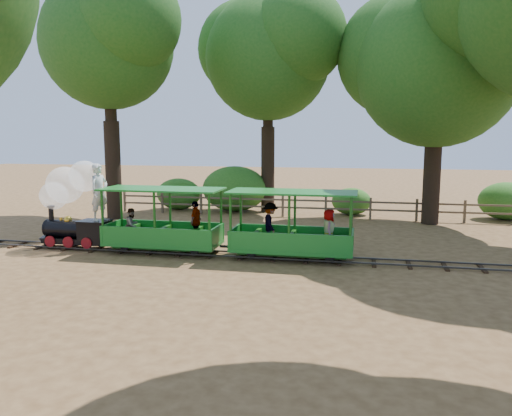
% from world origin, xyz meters
% --- Properties ---
extents(ground, '(90.00, 90.00, 0.00)m').
position_xyz_m(ground, '(0.00, 0.00, 0.00)').
color(ground, '#9E7044').
rests_on(ground, ground).
extents(track, '(22.00, 1.00, 0.10)m').
position_xyz_m(track, '(0.00, 0.00, 0.07)').
color(track, '#3F3D3A').
rests_on(track, ground).
extents(locomotive, '(2.65, 1.23, 3.01)m').
position_xyz_m(locomotive, '(-6.87, 0.07, 1.71)').
color(locomotive, black).
rests_on(locomotive, ground).
extents(carriage_front, '(3.86, 1.58, 2.01)m').
position_xyz_m(carriage_front, '(-3.60, -0.01, 0.82)').
color(carriage_front, '#1A7724').
rests_on(carriage_front, track).
extents(carriage_rear, '(3.86, 1.58, 2.01)m').
position_xyz_m(carriage_rear, '(0.51, 0.02, 0.85)').
color(carriage_rear, '#1A7724').
rests_on(carriage_rear, track).
extents(oak_nw, '(7.24, 6.37, 10.70)m').
position_xyz_m(oak_nw, '(-8.53, 6.08, 8.08)').
color(oak_nw, '#2D2116').
rests_on(oak_nw, ground).
extents(oak_nc, '(7.54, 6.63, 10.51)m').
position_xyz_m(oak_nc, '(-2.03, 9.58, 7.79)').
color(oak_nc, '#2D2116').
rests_on(oak_nc, ground).
extents(oak_ne, '(8.36, 7.35, 9.94)m').
position_xyz_m(oak_ne, '(5.47, 7.59, 6.94)').
color(oak_ne, '#2D2116').
rests_on(oak_ne, ground).
extents(fence, '(18.10, 0.10, 1.00)m').
position_xyz_m(fence, '(0.00, 8.00, 0.58)').
color(fence, brown).
rests_on(fence, ground).
extents(shrub_west, '(2.31, 1.78, 1.60)m').
position_xyz_m(shrub_west, '(-6.63, 9.30, 0.80)').
color(shrub_west, '#2D6B1E').
rests_on(shrub_west, ground).
extents(shrub_mid_w, '(3.27, 2.52, 2.27)m').
position_xyz_m(shrub_mid_w, '(-3.66, 9.30, 1.13)').
color(shrub_mid_w, '#2D6B1E').
rests_on(shrub_mid_w, ground).
extents(shrub_mid_e, '(1.87, 1.44, 1.29)m').
position_xyz_m(shrub_mid_e, '(2.12, 9.30, 0.65)').
color(shrub_mid_e, '#2D6B1E').
rests_on(shrub_mid_e, ground).
extents(shrub_east, '(2.46, 1.89, 1.70)m').
position_xyz_m(shrub_east, '(9.00, 9.30, 0.85)').
color(shrub_east, '#2D6B1E').
rests_on(shrub_east, ground).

